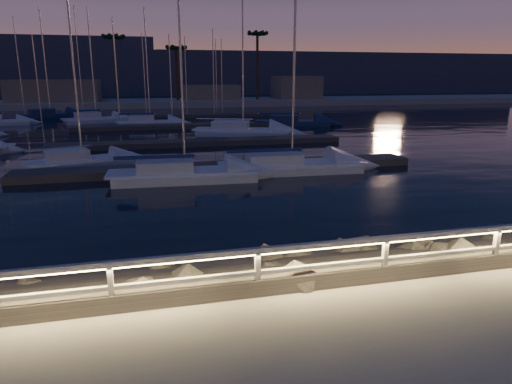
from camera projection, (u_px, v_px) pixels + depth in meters
ground at (343, 284)px, 10.31m from camera, size 400.00×400.00×0.00m
harbor_water at (193, 141)px, 39.91m from camera, size 400.00×440.00×0.60m
guard_rail at (342, 252)px, 10.11m from camera, size 44.11×0.12×1.06m
floating_docks at (191, 132)px, 40.98m from camera, size 22.00×36.00×0.40m
far_shore at (165, 101)px, 79.85m from camera, size 160.00×14.00×5.20m
palm_left at (113, 40)px, 73.65m from camera, size 3.00×3.00×11.20m
palm_center at (176, 50)px, 77.25m from camera, size 3.00×3.00×9.70m
palm_right at (257, 37)px, 79.00m from camera, size 3.00×3.00×12.20m
distant_hills at (75, 75)px, 129.72m from camera, size 230.00×37.50×18.00m
sailboat_a at (79, 160)px, 26.36m from camera, size 6.54×3.66×10.81m
sailboat_c at (181, 173)px, 22.99m from camera, size 7.74×2.71×12.92m
sailboat_g at (241, 130)px, 40.50m from camera, size 9.08×5.38×14.92m
sailboat_h at (288, 165)px, 25.11m from camera, size 8.15×2.81×13.57m
sailboat_i at (95, 119)px, 51.22m from camera, size 7.50×4.27×12.40m
sailboat_j at (148, 122)px, 48.27m from camera, size 7.15×2.79×11.89m
sailboat_l at (292, 122)px, 48.39m from camera, size 8.39×4.60×13.69m
sailboat_n at (49, 115)px, 56.56m from camera, size 7.90×5.07×13.14m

